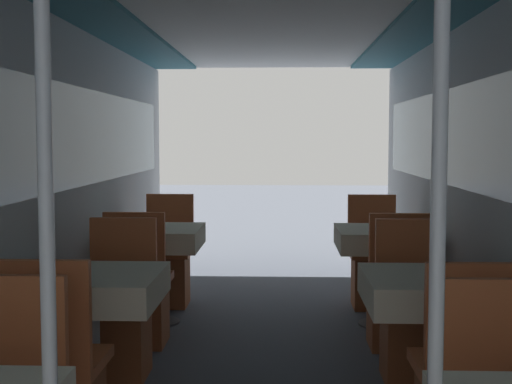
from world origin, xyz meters
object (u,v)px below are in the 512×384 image
(chair_right_far_1, at_px, (413,330))
(chair_right_far_2, at_px, (373,271))
(support_pole_left_0, at_px, (48,276))
(dining_table_left_1, at_px, (91,293))
(dining_table_left_2, at_px, (155,241))
(chair_left_near_2, at_px, (140,302))
(dining_table_right_1, at_px, (436,295))
(chair_left_far_1, at_px, (118,327))
(chair_left_far_2, at_px, (168,270))
(dining_table_right_2, at_px, (384,242))
(chair_right_near_2, at_px, (396,304))
(support_pole_right_0, at_px, (437,279))

(chair_right_far_1, xyz_separation_m, chair_right_far_2, (0.00, 1.80, 0.00))
(support_pole_left_0, distance_m, dining_table_left_1, 1.89)
(dining_table_left_1, distance_m, dining_table_left_2, 1.80)
(chair_left_near_2, height_order, dining_table_right_1, chair_left_near_2)
(chair_left_far_1, relative_size, chair_left_far_2, 1.00)
(chair_left_far_1, height_order, dining_table_right_2, chair_left_far_1)
(dining_table_right_2, height_order, chair_right_far_2, chair_right_far_2)
(dining_table_left_1, height_order, chair_left_far_2, chair_left_far_2)
(chair_left_far_1, bearing_deg, chair_right_near_2, -159.80)
(dining_table_left_1, relative_size, chair_right_far_1, 0.79)
(support_pole_left_0, relative_size, chair_right_near_2, 2.32)
(support_pole_left_0, height_order, dining_table_right_1, support_pole_left_0)
(chair_left_near_2, relative_size, chair_right_near_2, 1.00)
(dining_table_left_1, relative_size, chair_left_near_2, 0.79)
(chair_left_far_1, bearing_deg, support_pole_left_0, 99.25)
(support_pole_right_0, xyz_separation_m, chair_right_far_2, (0.39, 4.18, -0.77))
(chair_right_far_2, bearing_deg, dining_table_left_2, 18.68)
(dining_table_left_2, relative_size, chair_left_near_2, 0.79)
(support_pole_left_0, bearing_deg, chair_right_far_1, 60.73)
(dining_table_right_2, xyz_separation_m, chair_right_near_2, (0.00, -0.58, -0.33))
(chair_left_far_1, height_order, chair_right_far_1, same)
(dining_table_left_2, bearing_deg, support_pole_right_0, -69.64)
(dining_table_left_2, relative_size, dining_table_right_2, 1.00)
(chair_left_far_2, height_order, dining_table_right_2, chair_left_far_2)
(chair_right_far_1, relative_size, chair_right_near_2, 1.00)
(chair_left_far_1, height_order, chair_right_far_2, same)
(support_pole_left_0, distance_m, support_pole_right_0, 0.95)
(dining_table_left_2, xyz_separation_m, chair_right_far_2, (1.72, 0.58, -0.33))
(dining_table_left_1, distance_m, chair_right_far_1, 1.85)
(chair_left_far_1, xyz_separation_m, chair_right_near_2, (1.72, 0.63, 0.00))
(chair_right_near_2, relative_size, chair_right_far_2, 1.00)
(support_pole_left_0, distance_m, dining_table_right_2, 3.86)
(chair_left_near_2, distance_m, chair_right_near_2, 1.72)
(chair_right_far_2, bearing_deg, dining_table_right_2, 90.00)
(chair_left_far_2, bearing_deg, chair_left_near_2, 90.00)
(support_pole_right_0, bearing_deg, chair_left_far_2, 107.71)
(chair_left_near_2, bearing_deg, chair_right_near_2, 0.00)
(chair_left_far_1, relative_size, dining_table_right_1, 1.27)
(chair_right_far_1, bearing_deg, chair_left_far_2, -46.24)
(chair_left_far_1, height_order, dining_table_right_1, chair_left_far_1)
(support_pole_left_0, xyz_separation_m, support_pole_right_0, (0.95, 0.00, 0.00))
(dining_table_left_1, distance_m, chair_right_far_2, 2.96)
(support_pole_left_0, xyz_separation_m, dining_table_left_1, (-0.39, 1.80, -0.44))
(dining_table_right_1, height_order, chair_right_far_1, chair_right_far_1)
(dining_table_left_2, bearing_deg, dining_table_left_1, -90.00)
(support_pole_left_0, height_order, chair_right_far_2, support_pole_left_0)
(support_pole_right_0, height_order, chair_right_far_1, support_pole_right_0)
(support_pole_left_0, xyz_separation_m, dining_table_left_2, (-0.39, 3.60, -0.44))
(support_pole_right_0, xyz_separation_m, chair_right_far_1, (0.39, 2.38, -0.77))
(chair_left_far_2, relative_size, support_pole_right_0, 0.43)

